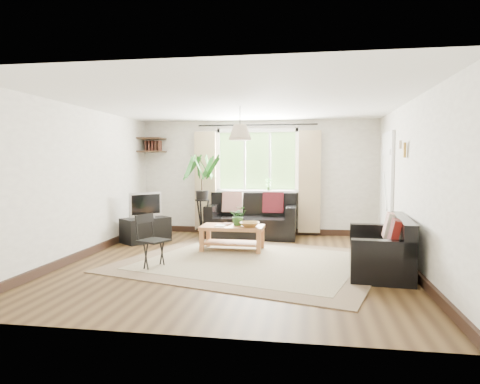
% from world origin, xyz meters
% --- Properties ---
extents(floor, '(5.50, 5.50, 0.00)m').
position_xyz_m(floor, '(0.00, 0.00, 0.00)').
color(floor, '#312010').
rests_on(floor, ground).
extents(ceiling, '(5.50, 5.50, 0.00)m').
position_xyz_m(ceiling, '(0.00, 0.00, 2.40)').
color(ceiling, white).
rests_on(ceiling, floor).
extents(wall_back, '(5.00, 0.02, 2.40)m').
position_xyz_m(wall_back, '(0.00, 2.75, 1.20)').
color(wall_back, beige).
rests_on(wall_back, floor).
extents(wall_front, '(5.00, 0.02, 2.40)m').
position_xyz_m(wall_front, '(0.00, -2.75, 1.20)').
color(wall_front, beige).
rests_on(wall_front, floor).
extents(wall_left, '(0.02, 5.50, 2.40)m').
position_xyz_m(wall_left, '(-2.50, 0.00, 1.20)').
color(wall_left, beige).
rests_on(wall_left, floor).
extents(wall_right, '(0.02, 5.50, 2.40)m').
position_xyz_m(wall_right, '(2.50, 0.00, 1.20)').
color(wall_right, beige).
rests_on(wall_right, floor).
extents(rug, '(4.43, 4.07, 0.02)m').
position_xyz_m(rug, '(0.23, 0.12, 0.01)').
color(rug, '#B8B18E').
rests_on(rug, floor).
extents(window, '(2.50, 0.16, 2.16)m').
position_xyz_m(window, '(0.00, 2.71, 1.55)').
color(window, white).
rests_on(window, wall_back).
extents(door, '(0.06, 0.96, 2.06)m').
position_xyz_m(door, '(2.47, 1.70, 1.00)').
color(door, silver).
rests_on(door, wall_right).
extents(corner_shelf, '(0.50, 0.50, 0.34)m').
position_xyz_m(corner_shelf, '(-2.25, 2.50, 1.89)').
color(corner_shelf, black).
rests_on(corner_shelf, wall_back).
extents(pendant_lamp, '(0.36, 0.36, 0.54)m').
position_xyz_m(pendant_lamp, '(0.00, 0.40, 2.05)').
color(pendant_lamp, beige).
rests_on(pendant_lamp, ceiling).
extents(wall_sconce, '(0.12, 0.12, 0.28)m').
position_xyz_m(wall_sconce, '(2.43, 0.30, 1.74)').
color(wall_sconce, beige).
rests_on(wall_sconce, wall_right).
extents(sofa_back, '(1.79, 0.90, 0.84)m').
position_xyz_m(sofa_back, '(-0.06, 2.24, 0.42)').
color(sofa_back, black).
rests_on(sofa_back, floor).
extents(sofa_right, '(1.61, 0.91, 0.73)m').
position_xyz_m(sofa_right, '(2.05, -0.19, 0.37)').
color(sofa_right, black).
rests_on(sofa_right, floor).
extents(coffee_table, '(1.07, 0.60, 0.44)m').
position_xyz_m(coffee_table, '(-0.21, 0.88, 0.22)').
color(coffee_table, '#945630').
rests_on(coffee_table, floor).
extents(table_plant, '(0.32, 0.28, 0.34)m').
position_xyz_m(table_plant, '(-0.11, 0.92, 0.60)').
color(table_plant, '#2A5923').
rests_on(table_plant, coffee_table).
extents(bowl, '(0.38, 0.38, 0.08)m').
position_xyz_m(bowl, '(0.10, 0.78, 0.48)').
color(bowl, olive).
rests_on(bowl, coffee_table).
extents(book_a, '(0.17, 0.22, 0.02)m').
position_xyz_m(book_a, '(-0.48, 0.78, 0.44)').
color(book_a, white).
rests_on(book_a, coffee_table).
extents(book_b, '(0.22, 0.26, 0.02)m').
position_xyz_m(book_b, '(-0.42, 1.00, 0.45)').
color(book_b, '#513020').
rests_on(book_b, coffee_table).
extents(tv_stand, '(0.92, 0.97, 0.46)m').
position_xyz_m(tv_stand, '(-1.99, 1.43, 0.23)').
color(tv_stand, black).
rests_on(tv_stand, floor).
extents(tv, '(0.59, 0.65, 0.51)m').
position_xyz_m(tv, '(-1.99, 1.43, 0.72)').
color(tv, '#A5A5AA').
rests_on(tv, tv_stand).
extents(palm_stand, '(0.75, 0.75, 1.69)m').
position_xyz_m(palm_stand, '(-1.02, 1.98, 0.84)').
color(palm_stand, black).
rests_on(palm_stand, floor).
extents(folding_chair, '(0.53, 0.53, 0.77)m').
position_xyz_m(folding_chair, '(-1.11, -0.49, 0.38)').
color(folding_chair, black).
rests_on(folding_chair, floor).
extents(sill_plant, '(0.14, 0.10, 0.27)m').
position_xyz_m(sill_plant, '(0.25, 2.63, 1.06)').
color(sill_plant, '#2D6023').
rests_on(sill_plant, window).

